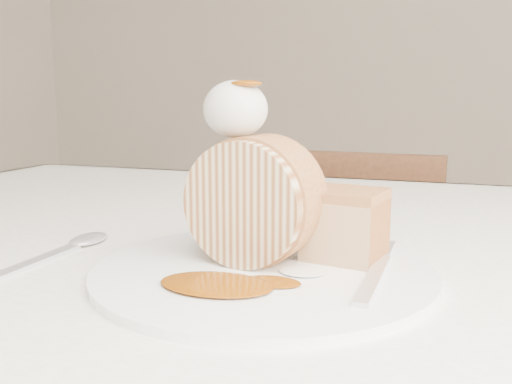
% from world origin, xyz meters
% --- Properties ---
extents(table, '(1.40, 0.90, 0.75)m').
position_xyz_m(table, '(0.00, 0.20, 0.66)').
color(table, white).
rests_on(table, ground).
extents(chair_far, '(0.38, 0.38, 0.78)m').
position_xyz_m(chair_far, '(-0.07, 0.85, 0.45)').
color(chair_far, brown).
rests_on(chair_far, ground).
extents(plate, '(0.33, 0.33, 0.01)m').
position_xyz_m(plate, '(-0.02, 0.08, 0.75)').
color(plate, white).
rests_on(plate, table).
extents(roulade_slice, '(0.11, 0.07, 0.11)m').
position_xyz_m(roulade_slice, '(-0.04, 0.09, 0.81)').
color(roulade_slice, '#CCB98E').
rests_on(roulade_slice, plate).
extents(cake_chunk, '(0.07, 0.07, 0.05)m').
position_xyz_m(cake_chunk, '(0.04, 0.12, 0.78)').
color(cake_chunk, '#A36A3D').
rests_on(cake_chunk, plate).
extents(whipped_cream, '(0.05, 0.05, 0.05)m').
position_xyz_m(whipped_cream, '(-0.05, 0.09, 0.89)').
color(whipped_cream, silver).
rests_on(whipped_cream, roulade_slice).
extents(caramel_drizzle, '(0.03, 0.02, 0.01)m').
position_xyz_m(caramel_drizzle, '(-0.04, 0.09, 0.91)').
color(caramel_drizzle, '#713504').
rests_on(caramel_drizzle, whipped_cream).
extents(caramel_pool, '(0.10, 0.07, 0.00)m').
position_xyz_m(caramel_pool, '(-0.04, 0.02, 0.76)').
color(caramel_pool, '#713504').
rests_on(caramel_pool, plate).
extents(fork, '(0.03, 0.17, 0.00)m').
position_xyz_m(fork, '(0.07, 0.07, 0.76)').
color(fork, silver).
rests_on(fork, plate).
extents(spoon, '(0.03, 0.18, 0.00)m').
position_xyz_m(spoon, '(-0.23, 0.02, 0.75)').
color(spoon, silver).
rests_on(spoon, table).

